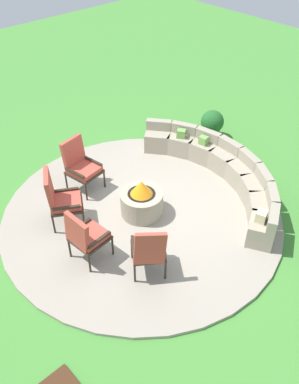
% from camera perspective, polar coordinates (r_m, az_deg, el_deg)
% --- Properties ---
extents(ground_plane, '(24.00, 24.00, 0.00)m').
position_cam_1_polar(ground_plane, '(7.89, -1.07, -3.15)').
color(ground_plane, '#478C38').
extents(patio_circle, '(5.30, 5.30, 0.06)m').
position_cam_1_polar(patio_circle, '(7.87, -1.07, -2.99)').
color(patio_circle, '#9E9384').
rests_on(patio_circle, ground_plane).
extents(fire_pit, '(0.80, 0.80, 0.74)m').
position_cam_1_polar(fire_pit, '(7.66, -1.10, -1.22)').
color(fire_pit, '#9E937F').
rests_on(fire_pit, patio_circle).
extents(curved_stone_bench, '(4.02, 1.76, 0.67)m').
position_cam_1_polar(curved_stone_bench, '(8.55, 9.90, 3.00)').
color(curved_stone_bench, '#9E937F').
rests_on(curved_stone_bench, patio_circle).
extents(lounge_chair_front_left, '(0.70, 0.66, 1.08)m').
position_cam_1_polar(lounge_chair_front_left, '(8.24, -9.62, 3.82)').
color(lounge_chair_front_left, '#2D2319').
rests_on(lounge_chair_front_left, patio_circle).
extents(lounge_chair_front_right, '(0.78, 0.80, 1.15)m').
position_cam_1_polar(lounge_chair_front_right, '(7.45, -12.36, -0.81)').
color(lounge_chair_front_right, '#2D2319').
rests_on(lounge_chair_front_right, patio_circle).
extents(lounge_chair_back_left, '(0.59, 0.61, 1.04)m').
position_cam_1_polar(lounge_chair_back_left, '(6.72, -8.93, -5.99)').
color(lounge_chair_back_left, '#2D2319').
rests_on(lounge_chair_back_left, patio_circle).
extents(lounge_chair_back_right, '(0.75, 0.76, 1.01)m').
position_cam_1_polar(lounge_chair_back_right, '(6.44, -0.09, -7.97)').
color(lounge_chair_back_right, '#2D2319').
rests_on(lounge_chair_back_right, patio_circle).
extents(potted_plant_3, '(0.55, 0.55, 0.70)m').
position_cam_1_polar(potted_plant_3, '(10.07, 8.72, 9.41)').
color(potted_plant_3, brown).
rests_on(potted_plant_3, ground_plane).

